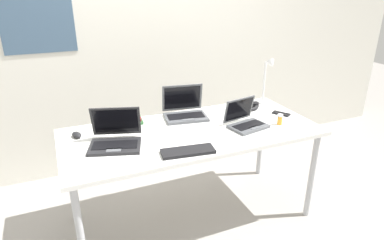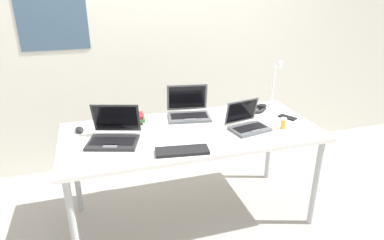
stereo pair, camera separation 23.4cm
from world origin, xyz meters
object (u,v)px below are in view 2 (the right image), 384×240
Objects in this scene: desk_lamp at (275,84)px; headphones at (254,109)px; book_stack at (131,118)px; laptop_by_keyboard at (247,123)px; laptop_back_left at (188,111)px; laptop_front_right at (114,135)px; pill_bottle at (283,123)px; computer_mouse at (80,130)px; cell_phone at (287,117)px; external_keyboard at (182,151)px.

headphones is (-0.20, -0.04, -0.18)m from desk_lamp.
desk_lamp is 1.85× the size of book_stack.
laptop_back_left reaches higher than laptop_by_keyboard.
laptop_front_right is 1.09× the size of laptop_back_left.
laptop_front_right is at bearing 175.82° from laptop_by_keyboard.
pill_bottle is (0.25, -0.07, -0.00)m from laptop_by_keyboard.
laptop_back_left is at bearing 25.33° from laptop_front_right.
headphones is 0.99m from book_stack.
laptop_by_keyboard is at bearing -27.75° from computer_mouse.
headphones is at bearing 12.44° from laptop_front_right.
desk_lamp is 1.20m from book_stack.
laptop_by_keyboard is 0.48m from laptop_back_left.
laptop_by_keyboard reaches higher than pill_bottle.
book_stack is at bearing 136.56° from cell_phone.
laptop_by_keyboard is 0.26m from pill_bottle.
laptop_by_keyboard is (-0.41, -0.36, -0.16)m from desk_lamp.
desk_lamp is 1.33× the size of laptop_by_keyboard.
laptop_back_left is 0.55m from headphones.
desk_lamp is 2.94× the size of cell_phone.
laptop_front_right is 1.32m from cell_phone.
laptop_by_keyboard is 0.92× the size of external_keyboard.
headphones is 0.99× the size of book_stack.
laptop_back_left reaches higher than cell_phone.
laptop_by_keyboard is at bearing -123.87° from headphones.
external_keyboard is (-0.54, -0.21, -0.03)m from laptop_by_keyboard.
desk_lamp reaches higher than headphones.
pill_bottle is 0.37× the size of book_stack.
pill_bottle reaches higher than headphones.
laptop_back_left is 0.72m from pill_bottle.
book_stack reaches higher than computer_mouse.
laptop_front_right is 1.80× the size of book_stack.
laptop_back_left is 4.51× the size of pill_bottle.
laptop_by_keyboard is 0.85× the size of laptop_back_left.
laptop_front_right is at bearing -117.62° from book_stack.
book_stack is (-0.44, 0.00, -0.01)m from laptop_back_left.
external_keyboard is at bearing -149.01° from desk_lamp.
external_keyboard is 0.92m from headphones.
desk_lamp is 1.03× the size of laptop_front_right.
pill_bottle is (1.18, -0.14, -0.01)m from laptop_front_right.
laptop_front_right reaches higher than headphones.
headphones is at bearing -1.75° from book_stack.
desk_lamp is 1.38m from laptop_front_right.
external_keyboard is (-0.95, -0.57, -0.19)m from desk_lamp.
desk_lamp reaches higher than laptop_by_keyboard.
cell_phone is at bearing 13.66° from laptop_by_keyboard.
book_stack reaches higher than headphones.
headphones reaches higher than cell_phone.
external_keyboard is 1.54× the size of headphones.
book_stack is at bearing 157.81° from pill_bottle.
desk_lamp reaches higher than cell_phone.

